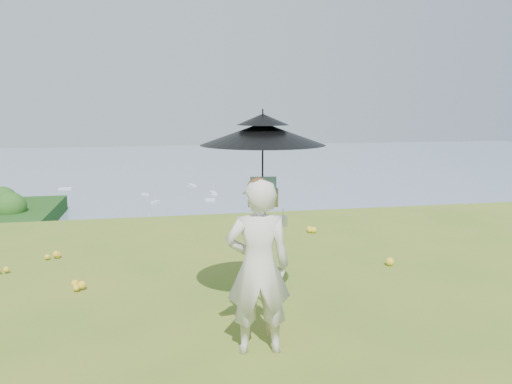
{
  "coord_description": "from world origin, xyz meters",
  "views": [
    {
      "loc": [
        -2.6,
        -4.12,
        2.45
      ],
      "look_at": [
        -1.1,
        3.49,
        1.1
      ],
      "focal_mm": 35.0,
      "sensor_mm": 36.0,
      "label": 1
    }
  ],
  "objects": [
    {
      "name": "painter",
      "position": [
        -1.67,
        0.49,
        0.88
      ],
      "size": [
        0.67,
        0.47,
        1.77
      ],
      "primitive_type": "imported",
      "rotation": [
        0.0,
        0.0,
        3.06
      ],
      "color": "beige",
      "rests_on": "ground"
    },
    {
      "name": "bay_water",
      "position": [
        0.0,
        240.0,
        -34.0
      ],
      "size": [
        700.0,
        700.0,
        0.0
      ],
      "primitive_type": "plane",
      "color": "slate",
      "rests_on": "ground"
    },
    {
      "name": "shoreline_tier",
      "position": [
        0.0,
        75.0,
        -36.0
      ],
      "size": [
        170.0,
        28.0,
        8.0
      ],
      "primitive_type": "cube",
      "color": "#666351",
      "rests_on": "bay_water"
    },
    {
      "name": "wildflowers",
      "position": [
        0.0,
        0.25,
        0.06
      ],
      "size": [
        10.0,
        10.5,
        0.12
      ],
      "primitive_type": null,
      "color": "yellow",
      "rests_on": "ground"
    },
    {
      "name": "field_easel",
      "position": [
        -1.5,
        1.08,
        0.85
      ],
      "size": [
        0.73,
        0.73,
        1.7
      ],
      "primitive_type": null,
      "rotation": [
        0.0,
        0.0,
        -0.13
      ],
      "color": "olive",
      "rests_on": "ground"
    },
    {
      "name": "harbor_town",
      "position": [
        0.0,
        75.0,
        -29.5
      ],
      "size": [
        110.0,
        22.0,
        5.0
      ],
      "primitive_type": null,
      "color": "#BCBCB7",
      "rests_on": "shoreline_tier"
    },
    {
      "name": "moored_boats",
      "position": [
        -12.5,
        161.0,
        -33.65
      ],
      "size": [
        140.0,
        140.0,
        0.7
      ],
      "primitive_type": null,
      "color": "silver",
      "rests_on": "bay_water"
    },
    {
      "name": "slope_trees",
      "position": [
        0.0,
        35.0,
        -15.0
      ],
      "size": [
        110.0,
        50.0,
        6.0
      ],
      "primitive_type": null,
      "color": "#1D5018",
      "rests_on": "forest_slope"
    },
    {
      "name": "ground",
      "position": [
        0.0,
        0.0,
        0.0
      ],
      "size": [
        14.0,
        14.0,
        0.0
      ],
      "primitive_type": "plane",
      "color": "#4F7421",
      "rests_on": "ground"
    },
    {
      "name": "painter_cap",
      "position": [
        -1.67,
        0.49,
        1.71
      ],
      "size": [
        0.21,
        0.26,
        0.1
      ],
      "primitive_type": null,
      "rotation": [
        0.0,
        0.0,
        0.01
      ],
      "color": "#CC7070",
      "rests_on": "painter"
    },
    {
      "name": "sun_umbrella",
      "position": [
        -1.5,
        1.11,
        1.91
      ],
      "size": [
        1.38,
        1.38,
        1.01
      ],
      "primitive_type": null,
      "rotation": [
        0.0,
        0.0,
        0.03
      ],
      "color": "black",
      "rests_on": "field_easel"
    }
  ]
}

